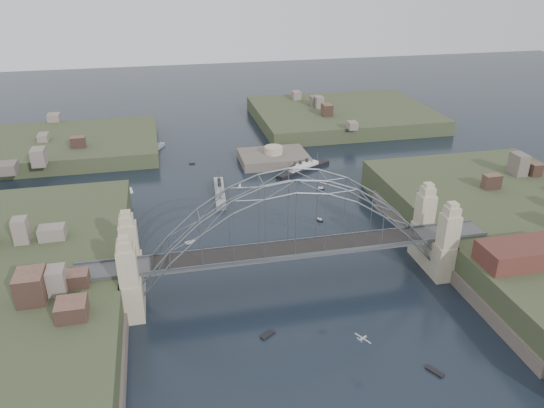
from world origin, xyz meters
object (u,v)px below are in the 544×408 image
at_px(wharf_shed, 531,252).
at_px(ocean_liner, 303,169).
at_px(naval_cruiser_near, 220,192).
at_px(naval_cruiser_far, 153,149).
at_px(bridge, 292,232).
at_px(fort_island, 274,163).

relative_size(wharf_shed, ocean_liner, 1.01).
distance_m(naval_cruiser_near, naval_cruiser_far, 45.26).
distance_m(wharf_shed, naval_cruiser_far, 125.40).
bearing_deg(bridge, ocean_liner, 72.05).
bearing_deg(ocean_liner, wharf_shed, -71.73).
distance_m(wharf_shed, ocean_liner, 78.69).
height_order(wharf_shed, ocean_liner, wharf_shed).
bearing_deg(bridge, wharf_shed, -17.65).
xyz_separation_m(bridge, naval_cruiser_far, (-26.64, 89.20, -11.58)).
distance_m(fort_island, ocean_liner, 12.39).
bearing_deg(bridge, naval_cruiser_near, 100.34).
bearing_deg(ocean_liner, bridge, -107.95).
height_order(fort_island, ocean_liner, fort_island).
height_order(naval_cruiser_near, naval_cruiser_far, naval_cruiser_near).
xyz_separation_m(wharf_shed, naval_cruiser_near, (-52.69, 61.65, -9.06)).
relative_size(fort_island, wharf_shed, 1.10).
distance_m(bridge, fort_island, 72.14).
bearing_deg(naval_cruiser_near, wharf_shed, -49.48).
bearing_deg(wharf_shed, fort_island, 110.85).
xyz_separation_m(bridge, wharf_shed, (44.00, -14.00, -2.32)).
relative_size(naval_cruiser_far, ocean_liner, 0.67).
xyz_separation_m(fort_island, naval_cruiser_far, (-38.64, 19.20, 1.08)).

